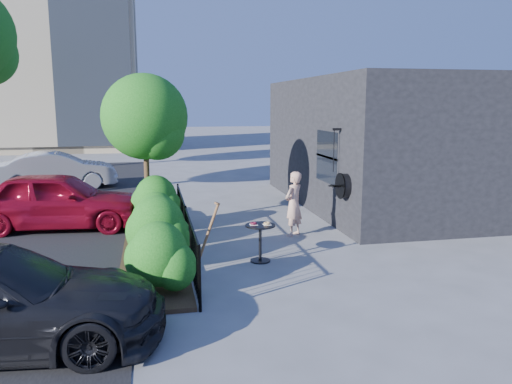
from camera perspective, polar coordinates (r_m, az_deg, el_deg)
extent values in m
plane|color=gray|center=(11.13, -0.15, -6.81)|extent=(120.00, 120.00, 0.00)
cube|color=black|center=(16.82, 15.33, 5.53)|extent=(6.00, 9.00, 4.00)
cube|color=black|center=(13.72, 8.12, 3.99)|extent=(0.04, 1.60, 1.40)
cube|color=black|center=(13.73, 8.14, 3.99)|extent=(0.05, 1.70, 0.06)
cylinder|color=black|center=(12.38, 10.03, 0.71)|extent=(0.18, 0.60, 0.60)
cylinder|color=black|center=(12.34, 9.59, 0.69)|extent=(0.03, 0.64, 0.64)
cube|color=black|center=(12.69, 9.29, 7.09)|extent=(0.25, 0.06, 0.06)
cylinder|color=black|center=(12.70, 8.88, 4.62)|extent=(0.02, 0.02, 1.05)
cylinder|color=black|center=(7.92, -6.46, -9.80)|extent=(0.05, 0.05, 1.10)
cylinder|color=black|center=(10.78, -8.00, -4.43)|extent=(0.05, 0.05, 1.10)
cylinder|color=black|center=(13.71, -8.88, -1.33)|extent=(0.05, 0.05, 1.10)
cube|color=black|center=(10.67, -8.07, -1.78)|extent=(0.03, 6.00, 0.03)
cube|color=black|center=(10.91, -7.94, -6.72)|extent=(0.03, 6.00, 0.03)
cylinder|color=black|center=(8.02, -6.53, -9.56)|extent=(0.02, 0.02, 1.04)
cylinder|color=black|center=(8.20, -6.66, -9.09)|extent=(0.02, 0.02, 1.04)
cylinder|color=black|center=(8.39, -6.79, -8.65)|extent=(0.02, 0.02, 1.04)
cylinder|color=black|center=(8.58, -6.91, -8.23)|extent=(0.02, 0.02, 1.04)
cylinder|color=black|center=(8.77, -7.03, -7.82)|extent=(0.02, 0.02, 1.04)
cylinder|color=black|center=(8.96, -7.14, -7.43)|extent=(0.02, 0.02, 1.04)
cylinder|color=black|center=(9.15, -7.25, -7.06)|extent=(0.02, 0.02, 1.04)
cylinder|color=black|center=(9.34, -7.35, -6.70)|extent=(0.02, 0.02, 1.04)
cylinder|color=black|center=(9.53, -7.45, -6.36)|extent=(0.02, 0.02, 1.04)
cylinder|color=black|center=(9.73, -7.54, -6.03)|extent=(0.02, 0.02, 1.04)
cylinder|color=black|center=(9.92, -7.63, -5.72)|extent=(0.02, 0.02, 1.04)
cylinder|color=black|center=(10.11, -7.72, -5.41)|extent=(0.02, 0.02, 1.04)
cylinder|color=black|center=(10.30, -7.80, -5.12)|extent=(0.02, 0.02, 1.04)
cylinder|color=black|center=(10.49, -7.88, -4.83)|extent=(0.02, 0.02, 1.04)
cylinder|color=black|center=(10.69, -7.96, -4.56)|extent=(0.02, 0.02, 1.04)
cylinder|color=black|center=(10.88, -8.04, -4.30)|extent=(0.02, 0.02, 1.04)
cylinder|color=black|center=(11.07, -8.11, -4.05)|extent=(0.02, 0.02, 1.04)
cylinder|color=black|center=(11.27, -8.18, -3.80)|extent=(0.02, 0.02, 1.04)
cylinder|color=black|center=(11.46, -8.24, -3.56)|extent=(0.02, 0.02, 1.04)
cylinder|color=black|center=(11.66, -8.31, -3.34)|extent=(0.02, 0.02, 1.04)
cylinder|color=black|center=(11.85, -8.37, -3.11)|extent=(0.02, 0.02, 1.04)
cylinder|color=black|center=(12.05, -8.43, -2.90)|extent=(0.02, 0.02, 1.04)
cylinder|color=black|center=(12.24, -8.49, -2.69)|extent=(0.02, 0.02, 1.04)
cylinder|color=black|center=(12.43, -8.55, -2.49)|extent=(0.02, 0.02, 1.04)
cylinder|color=black|center=(12.63, -8.60, -2.30)|extent=(0.02, 0.02, 1.04)
cylinder|color=black|center=(12.83, -8.66, -2.11)|extent=(0.02, 0.02, 1.04)
cylinder|color=black|center=(13.02, -8.71, -1.93)|extent=(0.02, 0.02, 1.04)
cylinder|color=black|center=(13.22, -8.76, -1.75)|extent=(0.02, 0.02, 1.04)
cylinder|color=black|center=(13.41, -8.81, -1.58)|extent=(0.02, 0.02, 1.04)
cylinder|color=black|center=(13.61, -8.85, -1.41)|extent=(0.02, 0.02, 1.04)
cube|color=#382616|center=(10.90, -11.63, -7.17)|extent=(1.30, 6.00, 0.08)
ellipsoid|color=#186015|center=(8.61, -11.01, -7.24)|extent=(1.10, 1.10, 1.24)
ellipsoid|color=#186015|center=(10.15, -11.17, -4.58)|extent=(1.10, 1.10, 1.24)
ellipsoid|color=#186015|center=(11.60, -11.29, -2.73)|extent=(1.10, 1.10, 1.24)
ellipsoid|color=#186015|center=(12.97, -11.37, -1.38)|extent=(1.10, 1.10, 1.24)
cylinder|color=#3F2B19|center=(13.38, -12.33, 1.11)|extent=(0.14, 0.14, 2.40)
sphere|color=#186015|center=(13.23, -12.60, 8.14)|extent=(2.20, 2.20, 2.20)
sphere|color=#186015|center=(13.04, -11.22, 6.71)|extent=(1.43, 1.43, 1.43)
cylinder|color=black|center=(10.25, 0.49, -3.84)|extent=(0.62, 0.62, 0.03)
cylinder|color=black|center=(10.35, 0.49, -5.91)|extent=(0.06, 0.06, 0.75)
cylinder|color=black|center=(10.45, 0.48, -7.85)|extent=(0.42, 0.42, 0.03)
cube|color=white|center=(10.23, -0.28, -3.75)|extent=(0.16, 0.16, 0.01)
cube|color=white|center=(10.24, 1.27, -3.74)|extent=(0.16, 0.16, 0.01)
torus|color=#480C27|center=(10.23, -0.28, -3.61)|extent=(0.14, 0.14, 0.05)
torus|color=tan|center=(10.24, 1.27, -3.60)|extent=(0.14, 0.14, 0.05)
imported|color=#D8A48B|center=(12.29, 4.32, -1.36)|extent=(0.69, 0.67, 1.60)
cylinder|color=brown|center=(9.30, -5.66, -5.19)|extent=(0.50, 0.05, 1.28)
cube|color=gray|center=(9.49, -6.76, -9.24)|extent=(0.12, 0.19, 0.27)
cylinder|color=brown|center=(9.18, -4.46, -1.31)|extent=(0.11, 0.11, 0.07)
imported|color=maroon|center=(13.95, -21.76, -0.88)|extent=(4.58, 2.21, 1.51)
imported|color=#A6A6AB|center=(20.53, -21.72, 2.32)|extent=(4.49, 2.11, 1.42)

